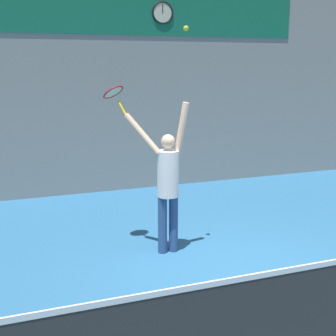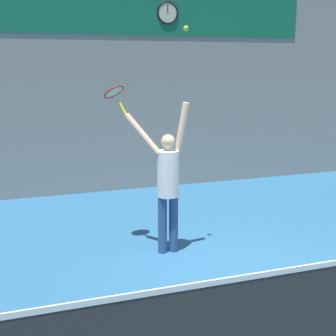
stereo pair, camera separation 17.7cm
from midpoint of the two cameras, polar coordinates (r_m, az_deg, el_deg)
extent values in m
plane|color=teal|center=(6.01, 10.36, -14.07)|extent=(18.00, 18.00, 0.00)
cube|color=gray|center=(10.02, -4.14, 11.58)|extent=(18.00, 0.10, 5.00)
cube|color=#146B4C|center=(10.01, -4.15, 18.45)|extent=(7.19, 0.02, 0.91)
cylinder|color=beige|center=(10.15, -1.20, 18.40)|extent=(0.42, 0.02, 0.42)
torus|color=black|center=(10.15, -1.20, 18.40)|extent=(0.47, 0.04, 0.47)
cube|color=black|center=(10.15, -1.18, 18.82)|extent=(0.02, 0.01, 0.17)
cylinder|color=#2D4C7F|center=(6.74, -1.43, -6.95)|extent=(0.13, 0.13, 0.84)
cylinder|color=#2D4C7F|center=(6.79, -0.08, -6.79)|extent=(0.13, 0.13, 0.84)
cylinder|color=white|center=(6.56, -0.77, -0.70)|extent=(0.31, 0.31, 0.66)
sphere|color=beige|center=(6.46, -0.79, 3.28)|extent=(0.19, 0.19, 0.19)
cylinder|color=beige|center=(6.47, 0.88, 4.94)|extent=(0.22, 0.20, 0.71)
cylinder|color=beige|center=(6.49, -3.95, 4.14)|extent=(0.48, 0.42, 0.58)
cylinder|color=yellow|center=(6.59, -6.41, 7.28)|extent=(0.12, 0.15, 0.20)
torus|color=red|center=(6.67, -7.46, 9.15)|extent=(0.41, 0.40, 0.20)
cylinder|color=beige|center=(6.67, -7.46, 9.15)|extent=(0.35, 0.34, 0.16)
sphere|color=#CCDB2D|center=(6.35, 1.38, 16.65)|extent=(0.07, 0.07, 0.07)
camera|label=1|loc=(0.09, -90.78, -0.17)|focal=50.00mm
camera|label=2|loc=(0.09, 89.22, 0.17)|focal=50.00mm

